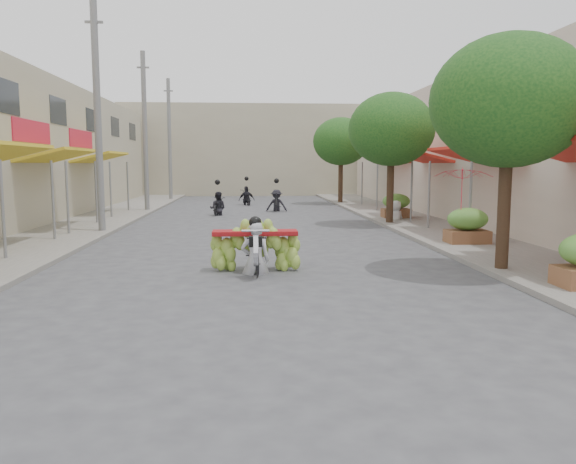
# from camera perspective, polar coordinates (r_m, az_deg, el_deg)

# --- Properties ---
(ground) EXTENTS (120.00, 120.00, 0.00)m
(ground) POSITION_cam_1_polar(r_m,az_deg,el_deg) (8.41, -2.07, -9.99)
(ground) COLOR #4E4E53
(ground) RESTS_ON ground
(sidewalk_left) EXTENTS (4.00, 60.00, 0.12)m
(sidewalk_left) POSITION_cam_1_polar(r_m,az_deg,el_deg) (24.12, -20.30, 0.82)
(sidewalk_left) COLOR gray
(sidewalk_left) RESTS_ON ground
(sidewalk_right) EXTENTS (4.00, 60.00, 0.12)m
(sidewalk_right) POSITION_cam_1_polar(r_m,az_deg,el_deg) (24.28, 13.34, 1.11)
(sidewalk_right) COLOR gray
(sidewalk_right) RESTS_ON ground
(shophouse_row_right) EXTENTS (9.77, 40.00, 6.00)m
(shophouse_row_right) POSITION_cam_1_polar(r_m,az_deg,el_deg) (25.23, 25.20, 7.54)
(shophouse_row_right) COLOR beige
(shophouse_row_right) RESTS_ON ground
(far_building) EXTENTS (20.00, 6.00, 7.00)m
(far_building) POSITION_cam_1_polar(r_m,az_deg,el_deg) (46.05, -3.83, 8.23)
(far_building) COLOR #B0A68B
(far_building) RESTS_ON ground
(utility_pole_mid) EXTENTS (0.60, 0.24, 8.00)m
(utility_pole_mid) POSITION_cam_1_polar(r_m,az_deg,el_deg) (20.74, -18.77, 10.94)
(utility_pole_mid) COLOR slate
(utility_pole_mid) RESTS_ON ground
(utility_pole_far) EXTENTS (0.60, 0.24, 8.00)m
(utility_pole_far) POSITION_cam_1_polar(r_m,az_deg,el_deg) (29.53, -14.33, 9.79)
(utility_pole_far) COLOR slate
(utility_pole_far) RESTS_ON ground
(utility_pole_back) EXTENTS (0.60, 0.24, 8.00)m
(utility_pole_back) POSITION_cam_1_polar(r_m,az_deg,el_deg) (38.41, -11.95, 9.14)
(utility_pole_back) COLOR slate
(utility_pole_back) RESTS_ON ground
(street_tree_near) EXTENTS (3.40, 3.40, 5.25)m
(street_tree_near) POSITION_cam_1_polar(r_m,az_deg,el_deg) (13.38, 21.53, 12.20)
(street_tree_near) COLOR #3A2719
(street_tree_near) RESTS_ON ground
(street_tree_mid) EXTENTS (3.40, 3.40, 5.25)m
(street_tree_mid) POSITION_cam_1_polar(r_m,az_deg,el_deg) (22.80, 10.47, 10.18)
(street_tree_mid) COLOR #3A2719
(street_tree_mid) RESTS_ON ground
(street_tree_far) EXTENTS (3.40, 3.40, 5.25)m
(street_tree_far) POSITION_cam_1_polar(r_m,az_deg,el_deg) (34.53, 5.40, 9.12)
(street_tree_far) COLOR #3A2719
(street_tree_far) RESTS_ON ground
(produce_crate_mid) EXTENTS (1.20, 0.88, 1.16)m
(produce_crate_mid) POSITION_cam_1_polar(r_m,az_deg,el_deg) (17.38, 17.78, 0.88)
(produce_crate_mid) COLOR brown
(produce_crate_mid) RESTS_ON ground
(produce_crate_far) EXTENTS (1.20, 0.88, 1.16)m
(produce_crate_far) POSITION_cam_1_polar(r_m,az_deg,el_deg) (24.96, 10.94, 2.83)
(produce_crate_far) COLOR brown
(produce_crate_far) RESTS_ON ground
(banana_motorbike) EXTENTS (2.20, 1.77, 2.20)m
(banana_motorbike) POSITION_cam_1_polar(r_m,az_deg,el_deg) (12.67, -3.36, -0.85)
(banana_motorbike) COLOR black
(banana_motorbike) RESTS_ON ground
(market_umbrella) EXTENTS (2.09, 2.09, 1.54)m
(market_umbrella) POSITION_cam_1_polar(r_m,az_deg,el_deg) (17.07, 17.41, 6.37)
(market_umbrella) COLOR red
(market_umbrella) RESTS_ON ground
(pedestrian) EXTENTS (0.91, 0.75, 1.59)m
(pedestrian) POSITION_cam_1_polar(r_m,az_deg,el_deg) (24.07, 10.95, 3.16)
(pedestrian) COLOR white
(pedestrian) RESTS_ON ground
(bg_motorbike_a) EXTENTS (0.86, 1.55, 1.95)m
(bg_motorbike_a) POSITION_cam_1_polar(r_m,az_deg,el_deg) (27.10, -7.16, 3.33)
(bg_motorbike_a) COLOR black
(bg_motorbike_a) RESTS_ON ground
(bg_motorbike_b) EXTENTS (1.09, 1.84, 1.95)m
(bg_motorbike_b) POSITION_cam_1_polar(r_m,az_deg,el_deg) (29.05, -1.17, 3.75)
(bg_motorbike_b) COLOR black
(bg_motorbike_b) RESTS_ON ground
(bg_motorbike_c) EXTENTS (1.07, 1.70, 1.95)m
(bg_motorbike_c) POSITION_cam_1_polar(r_m,az_deg,el_deg) (33.61, -4.23, 4.11)
(bg_motorbike_c) COLOR black
(bg_motorbike_c) RESTS_ON ground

